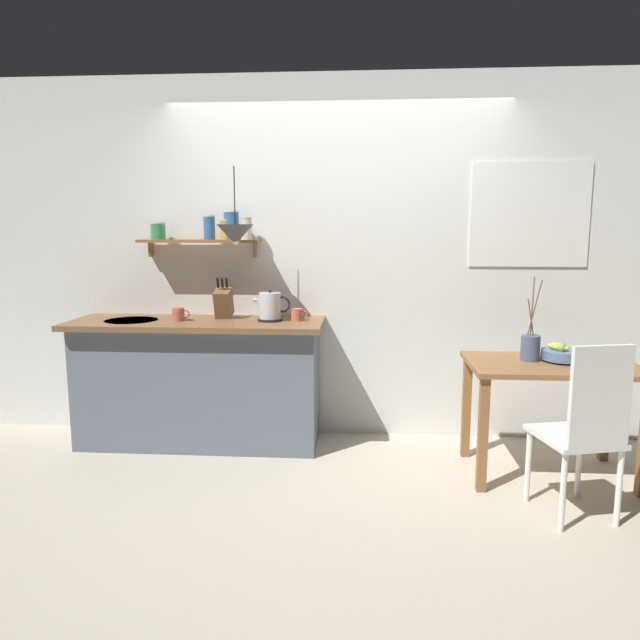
{
  "coord_description": "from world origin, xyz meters",
  "views": [
    {
      "loc": [
        0.19,
        -3.75,
        1.58
      ],
      "look_at": [
        -0.1,
        0.25,
        0.95
      ],
      "focal_mm": 32.44,
      "sensor_mm": 36.0,
      "label": 1
    }
  ],
  "objects_px": {
    "dining_table": "(551,382)",
    "knife_block": "(224,302)",
    "dining_chair_near": "(585,426)",
    "pendant_lamp": "(235,234)",
    "twig_vase": "(530,347)",
    "fruit_bowl": "(563,354)",
    "coffee_mug_spare": "(297,315)",
    "coffee_mug_by_sink": "(179,314)",
    "electric_kettle": "(270,307)"
  },
  "relations": [
    {
      "from": "dining_table",
      "to": "knife_block",
      "type": "relative_size",
      "value": 3.42
    },
    {
      "from": "dining_chair_near",
      "to": "pendant_lamp",
      "type": "relative_size",
      "value": 1.88
    },
    {
      "from": "twig_vase",
      "to": "knife_block",
      "type": "distance_m",
      "value": 2.15
    },
    {
      "from": "fruit_bowl",
      "to": "coffee_mug_spare",
      "type": "height_order",
      "value": "coffee_mug_spare"
    },
    {
      "from": "twig_vase",
      "to": "dining_table",
      "type": "bearing_deg",
      "value": -24.99
    },
    {
      "from": "twig_vase",
      "to": "knife_block",
      "type": "bearing_deg",
      "value": 168.37
    },
    {
      "from": "fruit_bowl",
      "to": "coffee_mug_by_sink",
      "type": "distance_m",
      "value": 2.62
    },
    {
      "from": "knife_block",
      "to": "coffee_mug_spare",
      "type": "height_order",
      "value": "knife_block"
    },
    {
      "from": "electric_kettle",
      "to": "coffee_mug_spare",
      "type": "xyz_separation_m",
      "value": [
        0.19,
        0.03,
        -0.06
      ]
    },
    {
      "from": "twig_vase",
      "to": "coffee_mug_by_sink",
      "type": "xyz_separation_m",
      "value": [
        -2.4,
        0.3,
        0.14
      ]
    },
    {
      "from": "fruit_bowl",
      "to": "knife_block",
      "type": "distance_m",
      "value": 2.36
    },
    {
      "from": "pendant_lamp",
      "to": "knife_block",
      "type": "bearing_deg",
      "value": 128.23
    },
    {
      "from": "knife_block",
      "to": "twig_vase",
      "type": "bearing_deg",
      "value": -11.63
    },
    {
      "from": "electric_kettle",
      "to": "knife_block",
      "type": "xyz_separation_m",
      "value": [
        -0.36,
        0.09,
        0.02
      ]
    },
    {
      "from": "pendant_lamp",
      "to": "fruit_bowl",
      "type": "bearing_deg",
      "value": -7.06
    },
    {
      "from": "coffee_mug_spare",
      "to": "knife_block",
      "type": "bearing_deg",
      "value": 173.81
    },
    {
      "from": "coffee_mug_by_sink",
      "to": "fruit_bowl",
      "type": "bearing_deg",
      "value": -6.8
    },
    {
      "from": "electric_kettle",
      "to": "coffee_mug_by_sink",
      "type": "distance_m",
      "value": 0.66
    },
    {
      "from": "fruit_bowl",
      "to": "dining_chair_near",
      "type": "bearing_deg",
      "value": -97.5
    },
    {
      "from": "coffee_mug_spare",
      "to": "pendant_lamp",
      "type": "height_order",
      "value": "pendant_lamp"
    },
    {
      "from": "coffee_mug_spare",
      "to": "pendant_lamp",
      "type": "relative_size",
      "value": 0.23
    },
    {
      "from": "fruit_bowl",
      "to": "knife_block",
      "type": "xyz_separation_m",
      "value": [
        -2.3,
        0.44,
        0.26
      ]
    },
    {
      "from": "coffee_mug_spare",
      "to": "twig_vase",
      "type": "bearing_deg",
      "value": -13.53
    },
    {
      "from": "dining_table",
      "to": "knife_block",
      "type": "bearing_deg",
      "value": 167.58
    },
    {
      "from": "knife_block",
      "to": "coffee_mug_spare",
      "type": "bearing_deg",
      "value": -6.19
    },
    {
      "from": "fruit_bowl",
      "to": "coffee_mug_spare",
      "type": "xyz_separation_m",
      "value": [
        -1.75,
        0.38,
        0.18
      ]
    },
    {
      "from": "electric_kettle",
      "to": "pendant_lamp",
      "type": "relative_size",
      "value": 0.49
    },
    {
      "from": "fruit_bowl",
      "to": "coffee_mug_spare",
      "type": "bearing_deg",
      "value": 167.66
    },
    {
      "from": "electric_kettle",
      "to": "coffee_mug_spare",
      "type": "height_order",
      "value": "electric_kettle"
    },
    {
      "from": "fruit_bowl",
      "to": "electric_kettle",
      "type": "height_order",
      "value": "electric_kettle"
    },
    {
      "from": "coffee_mug_spare",
      "to": "fruit_bowl",
      "type": "bearing_deg",
      "value": -12.34
    },
    {
      "from": "electric_kettle",
      "to": "coffee_mug_spare",
      "type": "distance_m",
      "value": 0.2
    },
    {
      "from": "dining_table",
      "to": "pendant_lamp",
      "type": "bearing_deg",
      "value": 171.4
    },
    {
      "from": "dining_chair_near",
      "to": "twig_vase",
      "type": "relative_size",
      "value": 1.86
    },
    {
      "from": "dining_table",
      "to": "coffee_mug_spare",
      "type": "distance_m",
      "value": 1.76
    },
    {
      "from": "dining_chair_near",
      "to": "twig_vase",
      "type": "distance_m",
      "value": 0.74
    },
    {
      "from": "dining_table",
      "to": "pendant_lamp",
      "type": "relative_size",
      "value": 1.96
    },
    {
      "from": "dining_table",
      "to": "knife_block",
      "type": "xyz_separation_m",
      "value": [
        -2.22,
        0.49,
        0.43
      ]
    },
    {
      "from": "electric_kettle",
      "to": "pendant_lamp",
      "type": "xyz_separation_m",
      "value": [
        -0.22,
        -0.09,
        0.52
      ]
    },
    {
      "from": "dining_table",
      "to": "dining_chair_near",
      "type": "relative_size",
      "value": 1.04
    },
    {
      "from": "fruit_bowl",
      "to": "twig_vase",
      "type": "relative_size",
      "value": 0.5
    },
    {
      "from": "dining_chair_near",
      "to": "fruit_bowl",
      "type": "height_order",
      "value": "dining_chair_near"
    },
    {
      "from": "fruit_bowl",
      "to": "electric_kettle",
      "type": "distance_m",
      "value": 1.98
    },
    {
      "from": "dining_chair_near",
      "to": "coffee_mug_by_sink",
      "type": "distance_m",
      "value": 2.73
    },
    {
      "from": "dining_table",
      "to": "coffee_mug_spare",
      "type": "xyz_separation_m",
      "value": [
        -1.67,
        0.43,
        0.35
      ]
    },
    {
      "from": "dining_chair_near",
      "to": "coffee_mug_by_sink",
      "type": "height_order",
      "value": "coffee_mug_by_sink"
    },
    {
      "from": "twig_vase",
      "to": "electric_kettle",
      "type": "bearing_deg",
      "value": 168.75
    },
    {
      "from": "fruit_bowl",
      "to": "twig_vase",
      "type": "distance_m",
      "value": 0.21
    },
    {
      "from": "dining_table",
      "to": "pendant_lamp",
      "type": "xyz_separation_m",
      "value": [
        -2.08,
        0.32,
        0.92
      ]
    },
    {
      "from": "dining_chair_near",
      "to": "fruit_bowl",
      "type": "relative_size",
      "value": 3.69
    }
  ]
}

